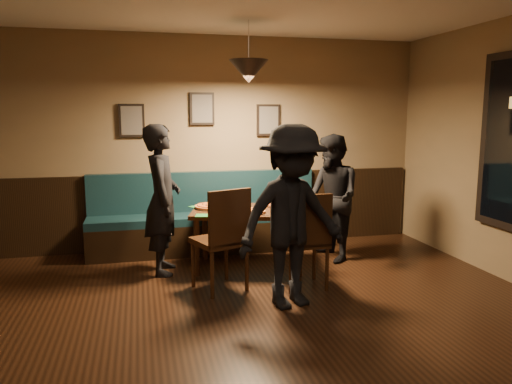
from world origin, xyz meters
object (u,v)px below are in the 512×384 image
(chair_near_left, at_px, (219,239))
(diner_right, at_px, (332,198))
(chair_near_right, at_px, (303,239))
(tabasco_bottle, at_px, (290,202))
(booth_bench, at_px, (206,214))
(diner_left, at_px, (162,200))
(diner_front, at_px, (292,217))
(soda_glass, at_px, (305,206))
(dining_table, at_px, (249,238))

(chair_near_left, height_order, diner_right, diner_right)
(chair_near_right, bearing_deg, chair_near_left, 171.79)
(chair_near_right, xyz_separation_m, tabasco_bottle, (0.09, 0.76, 0.25))
(booth_bench, xyz_separation_m, diner_left, (-0.59, -0.75, 0.34))
(diner_front, bearing_deg, soda_glass, 49.72)
(diner_left, bearing_deg, diner_front, -133.09)
(chair_near_left, bearing_deg, diner_right, 3.90)
(diner_right, relative_size, tabasco_bottle, 12.32)
(tabasco_bottle, bearing_deg, diner_front, -106.74)
(diner_right, distance_m, diner_front, 1.58)
(diner_front, xyz_separation_m, tabasco_bottle, (0.37, 1.22, -0.09))
(chair_near_right, bearing_deg, diner_front, -120.29)
(dining_table, distance_m, tabasco_bottle, 0.65)
(booth_bench, xyz_separation_m, chair_near_left, (-0.06, -1.43, 0.03))
(diner_front, bearing_deg, chair_near_left, 120.22)
(dining_table, distance_m, chair_near_right, 0.88)
(chair_near_left, xyz_separation_m, diner_front, (0.58, -0.59, 0.32))
(dining_table, relative_size, tabasco_bottle, 10.28)
(booth_bench, distance_m, chair_near_left, 1.43)
(booth_bench, xyz_separation_m, soda_glass, (0.97, -1.11, 0.27))
(diner_front, distance_m, soda_glass, 1.02)
(diner_left, height_order, tabasco_bottle, diner_left)
(tabasco_bottle, bearing_deg, chair_near_left, -146.42)
(dining_table, distance_m, diner_front, 1.33)
(booth_bench, height_order, diner_front, diner_front)
(tabasco_bottle, bearing_deg, soda_glass, -76.75)
(booth_bench, bearing_deg, dining_table, -63.53)
(soda_glass, xyz_separation_m, tabasco_bottle, (-0.07, 0.31, -0.01))
(diner_right, bearing_deg, chair_near_left, -70.72)
(diner_left, bearing_deg, tabasco_bottle, -86.13)
(booth_bench, height_order, chair_near_right, chair_near_right)
(diner_front, bearing_deg, diner_right, 40.22)
(dining_table, bearing_deg, diner_left, -167.31)
(chair_near_left, bearing_deg, diner_front, -66.44)
(chair_near_right, distance_m, diner_left, 1.64)
(chair_near_right, bearing_deg, diner_right, 52.69)
(dining_table, bearing_deg, diner_front, -68.90)
(chair_near_left, bearing_deg, soda_glass, -3.78)
(chair_near_right, height_order, tabasco_bottle, chair_near_right)
(chair_near_left, distance_m, chair_near_right, 0.87)
(chair_near_left, relative_size, diner_front, 0.63)
(booth_bench, relative_size, tabasco_bottle, 23.87)
(chair_near_right, bearing_deg, booth_bench, 117.56)
(booth_bench, relative_size, chair_near_left, 2.82)
(dining_table, xyz_separation_m, chair_near_right, (0.41, -0.77, 0.16))
(booth_bench, xyz_separation_m, tabasco_bottle, (0.89, -0.79, 0.26))
(chair_near_right, distance_m, tabasco_bottle, 0.81)
(chair_near_left, relative_size, chair_near_right, 1.05)
(diner_left, bearing_deg, soda_glass, -97.32)
(booth_bench, distance_m, soda_glass, 1.49)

